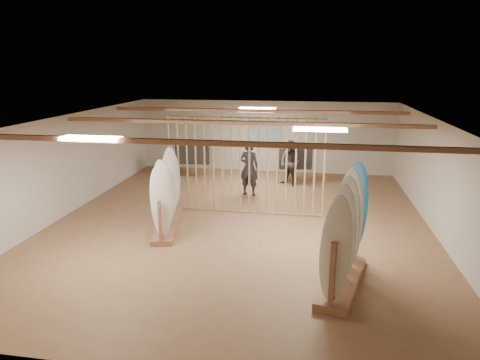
% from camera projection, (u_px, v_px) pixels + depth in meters
% --- Properties ---
extents(floor, '(12.00, 12.00, 0.00)m').
position_uv_depth(floor, '(240.00, 222.00, 11.64)').
color(floor, '#926747').
rests_on(floor, ground).
extents(ceiling, '(12.00, 12.00, 0.00)m').
position_uv_depth(ceiling, '(240.00, 120.00, 10.91)').
color(ceiling, gray).
rests_on(ceiling, ground).
extents(wall_back, '(12.00, 0.00, 12.00)m').
position_uv_depth(wall_back, '(265.00, 137.00, 16.99)').
color(wall_back, beige).
rests_on(wall_back, ground).
extents(wall_front, '(12.00, 0.00, 12.00)m').
position_uv_depth(wall_front, '(164.00, 283.00, 5.56)').
color(wall_front, beige).
rests_on(wall_front, ground).
extents(wall_left, '(0.00, 12.00, 12.00)m').
position_uv_depth(wall_left, '(66.00, 166.00, 12.07)').
color(wall_left, beige).
rests_on(wall_left, ground).
extents(wall_right, '(0.00, 12.00, 12.00)m').
position_uv_depth(wall_right, '(441.00, 181.00, 10.47)').
color(wall_right, beige).
rests_on(wall_right, ground).
extents(ceiling_slats, '(9.50, 6.12, 0.10)m').
position_uv_depth(ceiling_slats, '(240.00, 123.00, 10.93)').
color(ceiling_slats, '#9B6546').
rests_on(ceiling_slats, ground).
extents(light_panels, '(1.20, 0.35, 0.06)m').
position_uv_depth(light_panels, '(240.00, 122.00, 10.92)').
color(light_panels, white).
rests_on(light_panels, ground).
extents(bamboo_partition, '(4.45, 0.05, 2.78)m').
position_uv_depth(bamboo_partition, '(245.00, 166.00, 12.03)').
color(bamboo_partition, tan).
rests_on(bamboo_partition, ground).
extents(poster, '(1.40, 0.03, 0.90)m').
position_uv_depth(poster, '(265.00, 132.00, 16.91)').
color(poster, teal).
rests_on(poster, ground).
extents(rack_left, '(1.06, 2.75, 1.89)m').
position_uv_depth(rack_left, '(167.00, 203.00, 11.20)').
color(rack_left, '#9B6546').
rests_on(rack_left, floor).
extents(rack_right, '(1.14, 2.41, 2.22)m').
position_uv_depth(rack_right, '(344.00, 249.00, 8.14)').
color(rack_right, '#9B6546').
rests_on(rack_right, floor).
extents(clothing_rack_a, '(1.38, 0.39, 1.48)m').
position_uv_depth(clothing_rack_a, '(193.00, 152.00, 16.10)').
color(clothing_rack_a, silver).
rests_on(clothing_rack_a, floor).
extents(clothing_rack_b, '(1.24, 0.52, 1.35)m').
position_uv_depth(clothing_rack_b, '(296.00, 158.00, 15.48)').
color(clothing_rack_b, silver).
rests_on(clothing_rack_b, floor).
extents(shopper_a, '(0.84, 0.66, 2.05)m').
position_uv_depth(shopper_a, '(249.00, 164.00, 13.86)').
color(shopper_a, '#26272E').
rests_on(shopper_a, floor).
extents(shopper_b, '(1.12, 1.08, 1.83)m').
position_uv_depth(shopper_b, '(290.00, 160.00, 15.01)').
color(shopper_b, '#332E27').
rests_on(shopper_b, floor).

